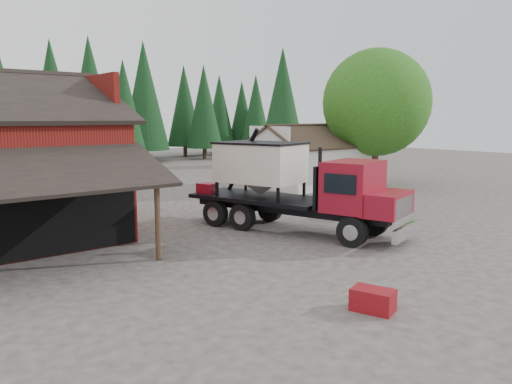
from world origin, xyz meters
TOP-DOWN VIEW (x-y plane):
  - ground at (0.00, 0.00)m, footprint 120.00×120.00m
  - farmhouse at (13.00, 13.00)m, footprint 8.60×6.42m
  - deciduous_tree at (17.01, 9.97)m, footprint 8.00×8.00m
  - conifer_backdrop at (0.00, 42.00)m, footprint 76.00×16.00m
  - near_pine_b at (6.00, 30.00)m, footprint 3.96×3.96m
  - near_pine_c at (22.00, 26.00)m, footprint 4.84×4.84m
  - feed_truck at (1.41, 2.46)m, footprint 5.57×10.58m
  - silver_car at (8.23, 3.00)m, footprint 5.77×4.72m
  - equip_box at (-3.47, -5.81)m, footprint 1.01×1.26m

SIDE VIEW (x-z plane):
  - ground at x=0.00m, z-range 0.00..0.00m
  - conifer_backdrop at x=0.00m, z-range -8.00..8.00m
  - equip_box at x=-3.47m, z-range 0.00..0.60m
  - silver_car at x=8.23m, z-range 0.00..1.46m
  - farmhouse at x=13.00m, z-range -0.66..3.99m
  - feed_truck at x=1.41m, z-range -0.15..4.47m
  - near_pine_b at x=6.00m, z-range 0.69..11.09m
  - deciduous_tree at x=17.01m, z-range 0.81..11.01m
  - near_pine_c at x=22.00m, z-range 0.69..13.09m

